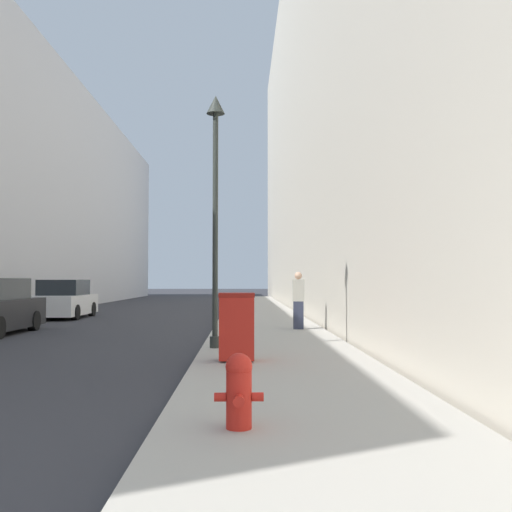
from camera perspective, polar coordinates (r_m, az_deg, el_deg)
The scene contains 7 objects.
sidewalk_right at distance 21.62m, azimuth 0.79°, elevation -6.58°, with size 3.43×60.00×0.15m.
building_right_stone at distance 32.14m, azimuth 14.75°, elevation 14.46°, with size 12.00×60.00×21.86m.
fire_hydrant at distance 5.94m, azimuth -1.72°, elevation -13.13°, with size 0.50×0.39×0.76m.
trash_bin at distance 10.66m, azimuth -1.94°, elevation -7.01°, with size 0.66×0.59×1.26m.
lamppost at distance 12.88m, azimuth -4.08°, elevation 7.20°, with size 0.41×0.41×5.65m.
parked_sedan_far at distance 26.03m, azimuth -18.67°, elevation -4.24°, with size 1.99×4.22×1.66m.
pedestrian_on_sidewalk at distance 17.51m, azimuth 4.25°, elevation -4.44°, with size 0.35×0.23×1.74m.
Camera 1 is at (4.98, -3.55, 1.66)m, focal length 40.00 mm.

